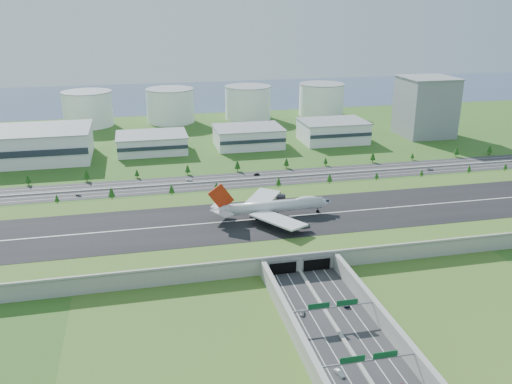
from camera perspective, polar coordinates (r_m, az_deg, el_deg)
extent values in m
plane|color=#2E5019|center=(307.89, 1.89, -4.13)|extent=(1200.00, 1200.00, 0.00)
cube|color=gray|center=(306.31, 1.90, -3.44)|extent=(520.00, 100.00, 8.00)
cube|color=#30551D|center=(304.75, 1.91, -2.74)|extent=(520.00, 100.00, 0.16)
cube|color=black|center=(304.70, 1.91, -2.71)|extent=(520.00, 58.00, 0.12)
cube|color=silver|center=(304.67, 1.91, -2.70)|extent=(520.00, 0.90, 0.02)
cube|color=gray|center=(261.19, 4.62, -6.62)|extent=(520.00, 1.20, 1.20)
cube|color=#28282B|center=(216.37, 9.43, -15.50)|extent=(34.00, 120.00, 0.12)
cube|color=gray|center=(216.15, 9.43, -15.42)|extent=(1.60, 120.00, 0.90)
cube|color=gray|center=(216.68, 3.87, -13.94)|extent=(2.40, 100.00, 8.00)
cube|color=gray|center=(228.38, 12.89, -12.53)|extent=(2.40, 100.00, 8.00)
cube|color=black|center=(260.74, 2.84, -7.95)|extent=(13.00, 1.20, 6.00)
cube|color=black|center=(265.36, 6.41, -7.54)|extent=(13.00, 1.20, 6.00)
cylinder|color=gray|center=(220.77, 3.29, -13.38)|extent=(0.70, 0.70, 7.00)
cylinder|color=gray|center=(232.75, 12.54, -11.99)|extent=(0.70, 0.70, 7.00)
cube|color=gray|center=(224.11, 8.09, -11.90)|extent=(38.00, 0.50, 0.50)
cube|color=#0C4C23|center=(221.46, 6.63, -11.82)|extent=(9.00, 0.30, 2.40)
cube|color=#0C4C23|center=(225.30, 9.58, -11.39)|extent=(9.00, 0.30, 2.40)
cylinder|color=gray|center=(193.66, 6.26, -18.82)|extent=(0.70, 0.70, 7.00)
cylinder|color=gray|center=(207.21, 16.71, -16.75)|extent=(0.70, 0.70, 7.00)
cube|color=gray|center=(197.45, 11.77, -16.96)|extent=(38.00, 0.50, 0.50)
cube|color=#0C4C23|center=(194.46, 10.12, -16.97)|extent=(9.00, 0.30, 2.40)
cube|color=#0C4C23|center=(198.82, 13.45, -16.32)|extent=(9.00, 0.30, 2.40)
cube|color=#28282B|center=(394.57, -1.54, 1.27)|extent=(560.00, 36.00, 0.12)
cylinder|color=#3D2819|center=(370.81, -20.19, -1.01)|extent=(0.50, 0.50, 2.12)
cone|color=#124011|center=(369.93, -20.24, -0.62)|extent=(3.30, 3.30, 4.24)
cylinder|color=#3D2819|center=(367.29, -14.93, -0.58)|extent=(0.50, 0.50, 2.93)
cone|color=#124011|center=(366.07, -14.98, -0.03)|extent=(4.55, 4.55, 5.85)
cylinder|color=#3D2819|center=(367.34, -8.85, -0.16)|extent=(0.50, 0.50, 2.60)
cone|color=#124011|center=(366.25, -8.88, 0.33)|extent=(4.05, 4.05, 5.21)
cylinder|color=#3D2819|center=(370.21, -4.19, 0.17)|extent=(0.50, 0.50, 2.40)
cone|color=#124011|center=(369.22, -4.20, 0.62)|extent=(3.73, 3.73, 4.79)
cylinder|color=#3D2819|center=(378.59, 2.38, 0.66)|extent=(0.50, 0.50, 2.53)
cone|color=#124011|center=(377.56, 2.39, 1.12)|extent=(3.93, 3.93, 5.05)
cylinder|color=#3D2819|center=(389.59, 7.74, 1.04)|extent=(0.50, 0.50, 2.57)
cone|color=#124011|center=(388.58, 7.76, 1.50)|extent=(4.00, 4.00, 5.15)
cylinder|color=#3D2819|center=(403.24, 12.56, 1.35)|extent=(0.50, 0.50, 2.14)
cone|color=#124011|center=(402.42, 12.59, 1.72)|extent=(3.33, 3.33, 4.28)
cylinder|color=#3D2819|center=(419.40, 17.01, 1.65)|extent=(0.50, 0.50, 1.99)
cone|color=#124011|center=(418.67, 17.04, 1.98)|extent=(3.09, 3.09, 3.97)
cylinder|color=#3D2819|center=(439.72, 21.48, 1.96)|extent=(0.50, 0.50, 2.26)
cone|color=#124011|center=(438.93, 21.53, 2.32)|extent=(3.51, 3.51, 4.51)
cylinder|color=#3D2819|center=(457.66, 24.74, 2.16)|extent=(0.50, 0.50, 2.09)
cone|color=#124011|center=(456.95, 24.78, 2.47)|extent=(3.25, 3.25, 4.18)
cylinder|color=#3D2819|center=(415.99, -22.83, 0.85)|extent=(0.50, 0.50, 2.58)
cone|color=#124011|center=(415.04, -22.89, 1.28)|extent=(4.01, 4.01, 5.16)
cylinder|color=#3D2819|center=(410.32, -17.39, 1.30)|extent=(0.50, 0.50, 3.05)
cone|color=#124011|center=(409.18, -17.44, 1.82)|extent=(4.75, 4.75, 6.10)
cylinder|color=#3D2819|center=(408.65, -12.40, 1.61)|extent=(0.50, 0.50, 2.23)
cone|color=#124011|center=(407.81, -12.43, 1.99)|extent=(3.46, 3.46, 4.45)
cylinder|color=#3D2819|center=(410.06, -7.20, 2.01)|extent=(0.50, 0.50, 2.63)
cone|color=#124011|center=(409.07, -7.22, 2.46)|extent=(4.09, 4.09, 5.26)
cylinder|color=#3D2819|center=(414.96, -1.97, 2.39)|extent=(0.50, 0.50, 2.96)
cone|color=#124011|center=(413.87, -1.97, 2.89)|extent=(4.60, 4.60, 5.92)
cylinder|color=#3D2819|center=(423.53, 3.21, 2.71)|extent=(0.50, 0.50, 2.77)
cone|color=#124011|center=(422.52, 3.22, 3.17)|extent=(4.31, 4.31, 5.54)
cylinder|color=#3D2819|center=(433.21, 7.32, 2.93)|extent=(0.50, 0.50, 2.25)
cone|color=#124011|center=(432.41, 7.34, 3.29)|extent=(3.50, 3.50, 4.49)
cylinder|color=#3D2819|center=(448.01, 12.16, 3.24)|extent=(0.50, 0.50, 2.89)
cone|color=#124011|center=(447.02, 12.19, 3.70)|extent=(4.50, 4.50, 5.78)
cylinder|color=#3D2819|center=(463.62, 16.11, 3.40)|extent=(0.50, 0.50, 1.99)
cone|color=#124011|center=(462.96, 16.14, 3.70)|extent=(3.10, 3.10, 3.99)
cylinder|color=#3D2819|center=(483.68, 20.30, 3.66)|extent=(0.50, 0.50, 2.94)
cone|color=#124011|center=(482.74, 20.35, 4.08)|extent=(4.58, 4.58, 5.89)
cylinder|color=#3D2819|center=(501.25, 23.34, 3.78)|extent=(0.50, 0.50, 2.79)
cone|color=#124011|center=(500.39, 23.40, 4.17)|extent=(4.35, 4.35, 5.59)
cube|color=white|center=(481.37, -24.13, 4.45)|extent=(120.00, 60.00, 25.00)
cube|color=white|center=(477.37, -10.90, 5.08)|extent=(58.00, 42.00, 15.00)
cube|color=white|center=(486.65, -0.83, 5.82)|extent=(58.00, 42.00, 17.00)
cube|color=white|center=(508.37, 8.09, 6.34)|extent=(58.00, 42.00, 19.00)
cube|color=gray|center=(549.44, 17.42, 8.54)|extent=(46.00, 46.00, 55.00)
cylinder|color=white|center=(594.49, -17.28, 8.35)|extent=(50.00, 50.00, 35.00)
cylinder|color=white|center=(593.63, -9.00, 8.96)|extent=(50.00, 50.00, 35.00)
cylinder|color=white|center=(604.83, -0.84, 9.39)|extent=(50.00, 50.00, 35.00)
cylinder|color=white|center=(627.46, 6.88, 9.62)|extent=(50.00, 50.00, 35.00)
cube|color=#374A6A|center=(766.36, -7.21, 10.05)|extent=(1200.00, 260.00, 0.06)
cylinder|color=silver|center=(304.30, 1.85, -1.53)|extent=(57.44, 7.17, 6.56)
cone|color=silver|center=(313.25, 7.29, -1.05)|extent=(8.27, 6.64, 6.56)
cone|color=silver|center=(298.12, -3.87, -1.93)|extent=(10.31, 6.67, 6.56)
ellipsoid|color=silver|center=(308.84, 5.35, -0.82)|extent=(14.03, 5.26, 4.03)
cube|color=silver|center=(288.57, 2.34, -2.95)|extent=(27.81, 33.08, 1.62)
cube|color=silver|center=(319.97, 0.68, -0.64)|extent=(27.40, 33.19, 1.62)
cylinder|color=#38383D|center=(295.78, 3.37, -2.87)|extent=(5.36, 3.13, 3.07)
cylinder|color=#38383D|center=(287.56, 5.15, -3.59)|extent=(5.36, 3.13, 3.07)
cylinder|color=#38383D|center=(317.76, 2.12, -1.23)|extent=(5.36, 3.13, 3.07)
cylinder|color=#38383D|center=(329.45, 2.61, -0.48)|extent=(5.36, 3.13, 3.07)
cube|color=silver|center=(291.86, -3.46, -2.23)|extent=(11.03, 12.83, 0.61)
cube|color=silver|center=(304.11, -3.89, -1.33)|extent=(10.89, 12.84, 0.61)
cube|color=#AB230B|center=(295.53, -3.71, -0.51)|extent=(14.61, 1.08, 15.36)
cylinder|color=black|center=(313.76, 6.51, -2.04)|extent=(1.95, 0.72, 1.95)
cylinder|color=black|center=(302.35, 1.24, -2.76)|extent=(1.95, 0.72, 1.95)
cylinder|color=black|center=(308.24, 0.94, -2.31)|extent=(1.95, 0.72, 1.95)
cylinder|color=black|center=(300.98, 0.11, -2.86)|extent=(1.95, 0.72, 1.95)
cylinder|color=black|center=(306.90, -0.17, -2.41)|extent=(1.95, 0.72, 1.95)
imported|color=#B6B7BB|center=(231.22, 4.90, -12.55)|extent=(2.97, 4.49, 1.42)
imported|color=silver|center=(200.83, 8.76, -18.29)|extent=(2.91, 4.88, 1.52)
imported|color=#0D1A42|center=(239.63, 9.31, -11.48)|extent=(3.43, 6.16, 1.63)
imported|color=slate|center=(380.38, -18.18, -0.32)|extent=(4.30, 3.08, 1.36)
imported|color=black|center=(404.97, 0.05, 1.88)|extent=(4.60, 1.96, 1.48)
imported|color=#AAAAAF|center=(438.56, 17.87, 2.30)|extent=(5.54, 3.93, 1.40)
imported|color=white|center=(395.12, -7.10, 1.27)|extent=(5.46, 3.71, 1.47)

